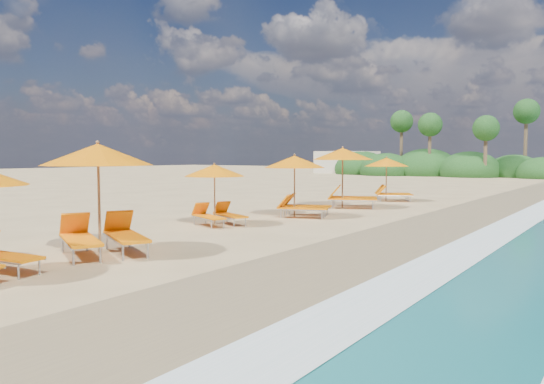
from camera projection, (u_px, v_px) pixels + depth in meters
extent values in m
plane|color=tan|center=(272.00, 233.00, 15.45)|extent=(160.00, 160.00, 0.00)
cube|color=#8C7954|center=(402.00, 246.00, 13.16)|extent=(4.00, 160.00, 0.01)
cube|color=white|center=(464.00, 251.00, 12.29)|extent=(1.20, 160.00, 0.01)
cylinder|color=olive|center=(99.00, 199.00, 12.19)|extent=(0.06, 0.06, 2.51)
cone|color=orange|center=(98.00, 154.00, 12.12)|extent=(3.45, 3.45, 0.50)
sphere|color=olive|center=(98.00, 142.00, 12.10)|extent=(0.09, 0.09, 0.09)
cylinder|color=olive|center=(215.00, 195.00, 17.20)|extent=(0.05, 0.05, 1.95)
cone|color=orange|center=(214.00, 170.00, 17.15)|extent=(2.62, 2.62, 0.39)
sphere|color=olive|center=(214.00, 164.00, 17.13)|extent=(0.07, 0.07, 0.07)
cylinder|color=olive|center=(294.00, 187.00, 19.41)|extent=(0.06, 0.06, 2.23)
cone|color=orange|center=(295.00, 162.00, 19.35)|extent=(2.95, 2.95, 0.45)
sphere|color=olive|center=(295.00, 155.00, 19.33)|extent=(0.08, 0.08, 0.08)
cylinder|color=olive|center=(342.00, 178.00, 22.85)|extent=(0.06, 0.06, 2.56)
cone|color=orange|center=(343.00, 154.00, 22.77)|extent=(3.48, 3.48, 0.51)
sphere|color=olive|center=(343.00, 147.00, 22.75)|extent=(0.09, 0.09, 0.09)
cylinder|color=olive|center=(386.00, 180.00, 26.12)|extent=(0.05, 0.05, 2.13)
cone|color=orange|center=(387.00, 162.00, 26.06)|extent=(2.98, 2.98, 0.43)
sphere|color=olive|center=(387.00, 157.00, 26.04)|extent=(0.08, 0.08, 0.08)
ellipsoid|color=#163D14|center=(470.00, 171.00, 55.57)|extent=(6.40, 6.40, 4.16)
ellipsoid|color=#163D14|center=(426.00, 169.00, 59.25)|extent=(7.20, 7.20, 4.68)
ellipsoid|color=#163D14|center=(386.00, 170.00, 59.92)|extent=(6.00, 6.00, 3.90)
ellipsoid|color=#163D14|center=(514.00, 172.00, 54.91)|extent=(5.60, 5.60, 3.64)
ellipsoid|color=#163D14|center=(362.00, 169.00, 63.85)|extent=(6.60, 6.60, 4.29)
ellipsoid|color=#163D14|center=(543.00, 174.00, 51.56)|extent=(5.00, 5.00, 3.25)
cylinder|color=brown|center=(485.00, 153.00, 52.66)|extent=(0.36, 0.36, 5.00)
sphere|color=#163D14|center=(486.00, 128.00, 52.49)|extent=(2.60, 2.60, 2.60)
cylinder|color=brown|center=(430.00, 151.00, 56.90)|extent=(0.36, 0.36, 5.60)
sphere|color=#163D14|center=(430.00, 125.00, 56.70)|extent=(2.60, 2.60, 2.60)
cylinder|color=brown|center=(401.00, 148.00, 60.80)|extent=(0.36, 0.36, 6.20)
sphere|color=#163D14|center=(402.00, 121.00, 60.59)|extent=(2.60, 2.60, 2.60)
cylinder|color=brown|center=(525.00, 144.00, 54.14)|extent=(0.36, 0.36, 6.80)
sphere|color=#163D14|center=(527.00, 111.00, 53.90)|extent=(2.60, 2.60, 2.60)
cube|color=beige|center=(347.00, 162.00, 67.15)|extent=(7.00, 5.00, 2.80)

